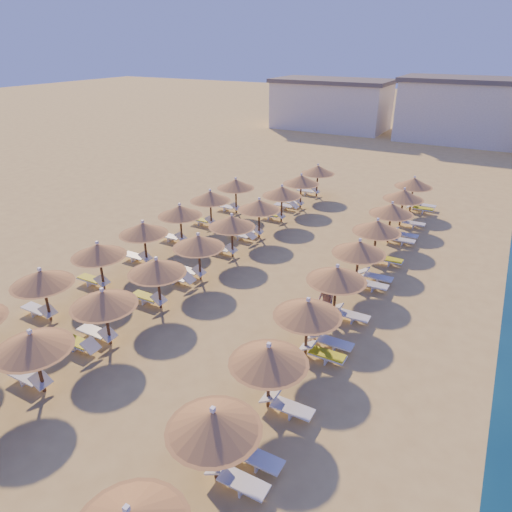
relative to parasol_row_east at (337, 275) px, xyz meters
The scene contains 8 objects.
ground 4.71m from the parasol_row_east, 142.67° to the right, with size 220.00×220.00×0.00m, color #E4BE64.
hotel_blocks 44.02m from the parasol_row_east, 90.17° to the left, with size 46.22×11.14×8.10m.
parasol_row_east is the anchor object (origin of this frame).
parasol_row_west 7.25m from the parasol_row_east, behind, with size 2.64×34.35×2.60m.
parasol_row_inland 10.84m from the parasol_row_east, behind, with size 2.64×21.67×2.60m.
loungers 5.23m from the parasol_row_east, behind, with size 14.06×33.20×0.66m.
beachgoer_b 1.28m from the parasol_row_east, 118.32° to the right, with size 0.91×0.71×1.87m, color tan.
beachgoer_a 2.51m from the parasol_row_east, 93.83° to the right, with size 0.58×0.38×1.58m, color tan.
Camera 1 is at (8.69, -14.27, 11.22)m, focal length 32.00 mm.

